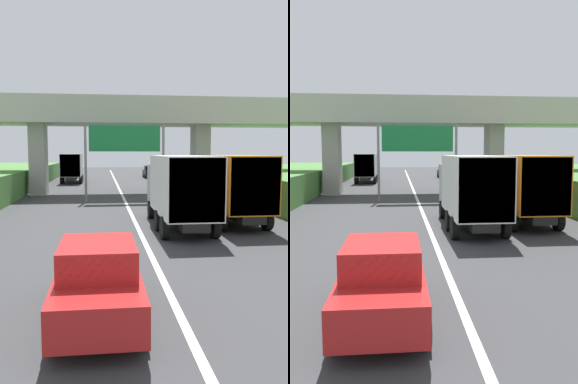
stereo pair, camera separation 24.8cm
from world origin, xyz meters
TOP-DOWN VIEW (x-y plane):
  - lane_centre_stripe at (0.00, 31.90)m, footprint 0.20×103.79m
  - overpass_bridge at (0.00, 39.87)m, footprint 40.00×4.80m
  - overhead_highway_sign at (0.00, 34.58)m, footprint 5.88×0.18m
  - truck_blue at (-5.18, 52.65)m, footprint 2.44×7.30m
  - truck_orange at (4.82, 25.66)m, footprint 2.44×7.30m
  - truck_silver at (1.94, 24.34)m, footprint 2.44×7.30m
  - car_black at (5.14, 60.07)m, footprint 1.86×4.10m
  - car_red at (-1.78, 14.80)m, footprint 1.86×4.10m

SIDE VIEW (x-z plane):
  - lane_centre_stripe at x=0.00m, z-range 0.00..0.01m
  - car_black at x=5.14m, z-range 0.00..1.72m
  - car_red at x=-1.78m, z-range 0.00..1.72m
  - truck_blue at x=-5.18m, z-range 0.21..3.65m
  - truck_orange at x=4.82m, z-range 0.21..3.65m
  - truck_silver at x=1.94m, z-range 0.21..3.65m
  - overhead_highway_sign at x=0.00m, z-range 1.38..7.04m
  - overpass_bridge at x=0.00m, z-range 2.12..10.28m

